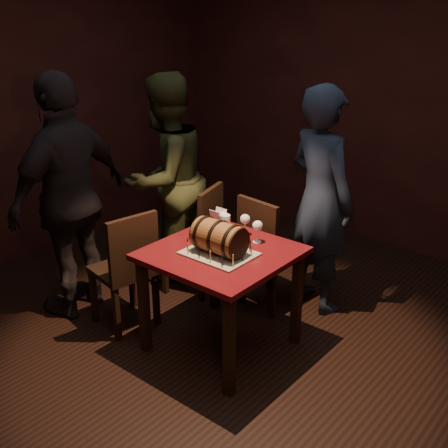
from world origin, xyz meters
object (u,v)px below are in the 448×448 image
at_px(barrel_cake, 219,238).
at_px(pub_table, 221,265).
at_px(wine_glass_right, 258,227).
at_px(person_left_front, 70,198).
at_px(wine_glass_left, 223,217).
at_px(person_left_rear, 166,179).
at_px(person_back, 320,201).
at_px(chair_left_rear, 200,234).
at_px(wine_glass_mid, 245,220).
at_px(chair_left_front, 128,265).
at_px(chair_back, 266,247).
at_px(pint_of_ale, 225,225).

bearing_deg(barrel_cake, pub_table, 116.87).
relative_size(wine_glass_right, person_left_front, 0.09).
relative_size(wine_glass_left, person_left_rear, 0.09).
relative_size(person_back, person_left_rear, 0.99).
bearing_deg(chair_left_rear, pub_table, -38.32).
relative_size(wine_glass_left, person_back, 0.09).
xyz_separation_m(wine_glass_mid, person_back, (0.23, 0.65, 0.02)).
distance_m(pub_table, chair_left_front, 0.74).
xyz_separation_m(wine_glass_right, person_back, (0.09, 0.69, 0.02)).
bearing_deg(chair_left_front, person_left_front, -174.19).
height_order(barrel_cake, wine_glass_mid, barrel_cake).
bearing_deg(wine_glass_right, person_left_front, -156.80).
xyz_separation_m(wine_glass_mid, chair_back, (-0.05, 0.34, -0.34)).
bearing_deg(barrel_cake, wine_glass_right, 76.55).
distance_m(chair_left_front, person_back, 1.53).
relative_size(pub_table, chair_left_front, 0.97).
bearing_deg(wine_glass_mid, pub_table, -82.90).
distance_m(barrel_cake, person_left_front, 1.28).
xyz_separation_m(pub_table, wine_glass_right, (0.10, 0.27, 0.23)).
height_order(barrel_cake, chair_back, barrel_cake).
distance_m(chair_left_rear, person_left_rear, 0.57).
relative_size(barrel_cake, person_left_front, 0.21).
bearing_deg(wine_glass_right, person_back, 82.90).
bearing_deg(barrel_cake, wine_glass_mid, 100.18).
xyz_separation_m(pub_table, chair_left_front, (-0.68, -0.25, -0.12)).
height_order(person_left_rear, person_left_front, person_left_front).
distance_m(pint_of_ale, person_back, 0.81).
bearing_deg(wine_glass_mid, barrel_cake, -79.82).
height_order(chair_left_rear, person_left_front, person_left_front).
xyz_separation_m(barrel_cake, wine_glass_right, (0.08, 0.32, -0.00)).
height_order(wine_glass_mid, pint_of_ale, wine_glass_mid).
bearing_deg(wine_glass_left, person_left_front, -151.26).
xyz_separation_m(wine_glass_left, person_left_front, (-1.03, -0.56, 0.07)).
relative_size(wine_glass_left, person_left_front, 0.09).
height_order(wine_glass_right, person_back, person_back).
relative_size(wine_glass_left, wine_glass_right, 1.00).
relative_size(wine_glass_mid, chair_back, 0.17).
bearing_deg(chair_left_front, wine_glass_right, 33.22).
distance_m(pub_table, chair_back, 0.67).
bearing_deg(person_back, person_left_front, 59.91).
xyz_separation_m(chair_back, chair_left_front, (-0.59, -0.90, 0.00)).
relative_size(barrel_cake, chair_left_front, 0.43).
distance_m(wine_glass_mid, chair_left_rear, 0.75).
relative_size(wine_glass_left, pint_of_ale, 1.07).
relative_size(pint_of_ale, person_left_front, 0.08).
bearing_deg(wine_glass_left, person_left_rear, 160.65).
distance_m(wine_glass_left, chair_left_front, 0.78).
relative_size(wine_glass_mid, pint_of_ale, 1.07).
height_order(barrel_cake, pint_of_ale, barrel_cake).
height_order(barrel_cake, wine_glass_left, barrel_cake).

